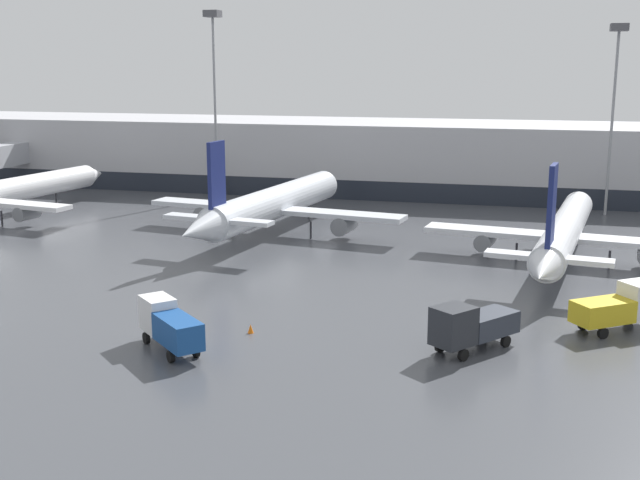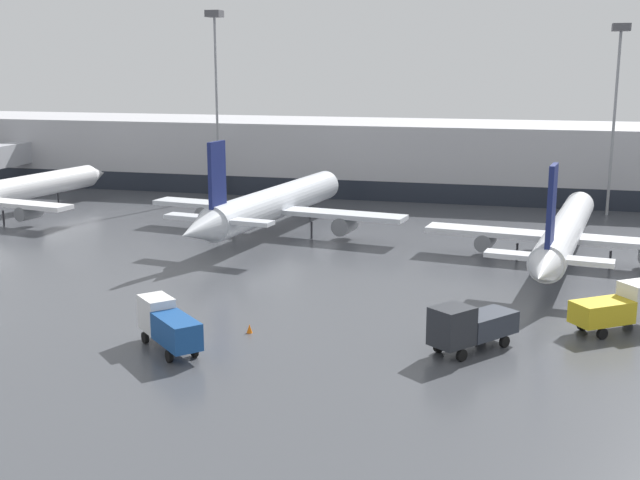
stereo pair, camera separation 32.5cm
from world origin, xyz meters
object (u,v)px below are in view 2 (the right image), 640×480
parked_jet_2 (274,204)px  service_truck_2 (621,306)px  service_truck_1 (168,324)px  apron_light_mast_0 (215,55)px  parked_jet_1 (565,232)px  service_truck_0 (470,325)px  apron_light_mast_1 (618,68)px  traffic_cone_2 (249,329)px

parked_jet_2 → service_truck_2: parked_jet_2 is taller
service_truck_1 → apron_light_mast_0: size_ratio=0.24×
apron_light_mast_0 → parked_jet_1: bearing=-31.3°
service_truck_0 → apron_light_mast_1: 50.48m
parked_jet_1 → parked_jet_2: bearing=87.1°
service_truck_2 → apron_light_mast_1: 43.51m
parked_jet_2 → traffic_cone_2: (7.55, -28.55, -2.70)m
parked_jet_2 → service_truck_0: bearing=-135.1°
service_truck_1 → traffic_cone_2: service_truck_1 is taller
service_truck_2 → apron_light_mast_0: apron_light_mast_0 is taller
apron_light_mast_1 → apron_light_mast_0: bearing=179.1°
traffic_cone_2 → parked_jet_1: bearing=50.2°
service_truck_0 → service_truck_2: size_ratio=0.99×
parked_jet_2 → service_truck_0: (20.96, -28.33, -1.43)m
apron_light_mast_0 → service_truck_2: bearing=-44.0°
traffic_cone_2 → apron_light_mast_0: bearing=113.6°
parked_jet_1 → service_truck_1: 35.80m
parked_jet_2 → apron_light_mast_0: bearing=43.0°
parked_jet_2 → traffic_cone_2: bearing=-156.8°
service_truck_2 → parked_jet_2: bearing=106.7°
traffic_cone_2 → apron_light_mast_1: apron_light_mast_1 is taller
parked_jet_1 → parked_jet_2: 27.51m
apron_light_mast_1 → service_truck_0: bearing=-103.8°
service_truck_0 → apron_light_mast_1: bearing=-156.0°
service_truck_2 → service_truck_0: bearing=177.8°
service_truck_0 → apron_light_mast_0: bearing=-106.4°
traffic_cone_2 → service_truck_0: bearing=1.0°
parked_jet_1 → apron_light_mast_1: (5.46, 23.84, 13.25)m
parked_jet_1 → service_truck_2: (2.78, -17.15, -1.08)m
apron_light_mast_0 → apron_light_mast_1: 45.93m
parked_jet_2 → apron_light_mast_1: size_ratio=1.62×
service_truck_0 → service_truck_1: (-17.02, -4.19, 0.01)m
parked_jet_1 → traffic_cone_2: size_ratio=58.26×
parked_jet_1 → service_truck_0: (-6.05, -23.16, -1.11)m
service_truck_2 → traffic_cone_2: size_ratio=10.41×
parked_jet_2 → traffic_cone_2: parked_jet_2 is taller
parked_jet_1 → apron_light_mast_1: 27.82m
service_truck_1 → traffic_cone_2: 5.51m
parked_jet_2 → service_truck_2: 37.25m
service_truck_0 → service_truck_1: bearing=-38.4°
service_truck_0 → traffic_cone_2: size_ratio=10.29×
traffic_cone_2 → parked_jet_2: bearing=104.8°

